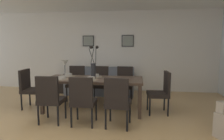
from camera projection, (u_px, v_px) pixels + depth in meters
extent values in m
plane|color=tan|center=(75.00, 130.00, 3.32)|extent=(9.00, 9.00, 0.00)
cube|color=silver|center=(105.00, 51.00, 6.36)|extent=(9.00, 0.10, 2.60)
cube|color=#3D2D23|center=(93.00, 79.00, 4.28)|extent=(2.20, 0.92, 0.05)
cube|color=#3D2D23|center=(139.00, 93.00, 4.58)|extent=(0.07, 0.07, 0.69)
cube|color=#3D2D23|center=(57.00, 90.00, 4.85)|extent=(0.07, 0.07, 0.69)
cube|color=#3D2D23|center=(140.00, 102.00, 3.79)|extent=(0.07, 0.07, 0.69)
cube|color=#3D2D23|center=(42.00, 98.00, 4.07)|extent=(0.07, 0.07, 0.69)
cube|color=black|center=(52.00, 101.00, 3.64)|extent=(0.45, 0.45, 0.08)
cube|color=black|center=(47.00, 90.00, 3.43)|extent=(0.42, 0.07, 0.48)
cylinder|color=black|center=(65.00, 109.00, 3.84)|extent=(0.04, 0.04, 0.38)
cylinder|color=black|center=(48.00, 109.00, 3.88)|extent=(0.04, 0.04, 0.38)
cylinder|color=black|center=(58.00, 116.00, 3.46)|extent=(0.04, 0.04, 0.38)
cylinder|color=black|center=(38.00, 115.00, 3.51)|extent=(0.04, 0.04, 0.38)
cube|color=black|center=(76.00, 85.00, 5.16)|extent=(0.46, 0.46, 0.08)
cube|color=black|center=(77.00, 74.00, 5.31)|extent=(0.42, 0.08, 0.48)
cylinder|color=black|center=(67.00, 95.00, 5.01)|extent=(0.04, 0.04, 0.38)
cylinder|color=black|center=(81.00, 95.00, 4.98)|extent=(0.04, 0.04, 0.38)
cylinder|color=black|center=(71.00, 91.00, 5.39)|extent=(0.04, 0.04, 0.38)
cylinder|color=black|center=(84.00, 92.00, 5.36)|extent=(0.04, 0.04, 0.38)
cube|color=black|center=(84.00, 102.00, 3.54)|extent=(0.45, 0.45, 0.08)
cube|color=black|center=(81.00, 91.00, 3.32)|extent=(0.42, 0.07, 0.48)
cylinder|color=black|center=(96.00, 111.00, 3.73)|extent=(0.04, 0.04, 0.38)
cylinder|color=black|center=(77.00, 110.00, 3.78)|extent=(0.04, 0.04, 0.38)
cylinder|color=black|center=(92.00, 118.00, 3.36)|extent=(0.04, 0.04, 0.38)
cylinder|color=black|center=(71.00, 117.00, 3.40)|extent=(0.04, 0.04, 0.38)
cube|color=black|center=(99.00, 85.00, 5.07)|extent=(0.45, 0.45, 0.08)
cube|color=black|center=(101.00, 75.00, 5.23)|extent=(0.42, 0.07, 0.48)
cylinder|color=black|center=(91.00, 95.00, 4.94)|extent=(0.04, 0.04, 0.38)
cylinder|color=black|center=(105.00, 96.00, 4.88)|extent=(0.04, 0.04, 0.38)
cylinder|color=black|center=(94.00, 92.00, 5.31)|extent=(0.04, 0.04, 0.38)
cylinder|color=black|center=(108.00, 92.00, 5.26)|extent=(0.04, 0.04, 0.38)
cube|color=black|center=(118.00, 104.00, 3.44)|extent=(0.47, 0.47, 0.08)
cube|color=black|center=(116.00, 92.00, 3.22)|extent=(0.42, 0.09, 0.48)
cylinder|color=black|center=(130.00, 113.00, 3.61)|extent=(0.04, 0.04, 0.38)
cylinder|color=black|center=(110.00, 112.00, 3.69)|extent=(0.04, 0.04, 0.38)
cylinder|color=black|center=(127.00, 121.00, 3.24)|extent=(0.04, 0.04, 0.38)
cylinder|color=black|center=(106.00, 119.00, 3.32)|extent=(0.04, 0.04, 0.38)
cube|color=black|center=(124.00, 86.00, 4.99)|extent=(0.45, 0.45, 0.08)
cube|color=black|center=(125.00, 75.00, 5.14)|extent=(0.42, 0.07, 0.48)
cylinder|color=black|center=(116.00, 96.00, 4.86)|extent=(0.04, 0.04, 0.38)
cylinder|color=black|center=(131.00, 97.00, 4.80)|extent=(0.04, 0.04, 0.38)
cylinder|color=black|center=(118.00, 93.00, 5.23)|extent=(0.04, 0.04, 0.38)
cylinder|color=black|center=(132.00, 93.00, 5.18)|extent=(0.04, 0.04, 0.38)
cube|color=black|center=(33.00, 91.00, 4.48)|extent=(0.47, 0.47, 0.08)
cube|color=black|center=(25.00, 80.00, 4.46)|extent=(0.09, 0.42, 0.48)
cylinder|color=black|center=(38.00, 102.00, 4.31)|extent=(0.04, 0.04, 0.38)
cylinder|color=black|center=(45.00, 98.00, 4.68)|extent=(0.04, 0.04, 0.38)
cylinder|color=black|center=(22.00, 102.00, 4.33)|extent=(0.04, 0.04, 0.38)
cylinder|color=black|center=(30.00, 98.00, 4.71)|extent=(0.04, 0.04, 0.38)
cube|color=black|center=(158.00, 94.00, 4.12)|extent=(0.47, 0.47, 0.08)
cube|color=black|center=(167.00, 83.00, 4.08)|extent=(0.09, 0.42, 0.48)
cylinder|color=black|center=(148.00, 102.00, 4.35)|extent=(0.04, 0.04, 0.38)
cylinder|color=black|center=(150.00, 107.00, 3.97)|extent=(0.04, 0.04, 0.38)
cylinder|color=black|center=(164.00, 102.00, 4.33)|extent=(0.04, 0.04, 0.38)
cylinder|color=black|center=(168.00, 108.00, 3.95)|extent=(0.04, 0.04, 0.38)
cylinder|color=#232326|center=(93.00, 71.00, 4.25)|extent=(0.11, 0.11, 0.34)
cylinder|color=black|center=(96.00, 56.00, 4.22)|extent=(0.05, 0.12, 0.37)
sphere|color=black|center=(97.00, 47.00, 4.20)|extent=(0.07, 0.07, 0.07)
cylinder|color=black|center=(92.00, 56.00, 4.27)|extent=(0.08, 0.05, 0.38)
sphere|color=black|center=(92.00, 47.00, 4.27)|extent=(0.07, 0.07, 0.07)
cylinder|color=black|center=(92.00, 56.00, 4.16)|extent=(0.15, 0.06, 0.36)
sphere|color=black|center=(91.00, 47.00, 4.11)|extent=(0.07, 0.07, 0.07)
cylinder|color=#7F705B|center=(62.00, 79.00, 4.16)|extent=(0.32, 0.32, 0.01)
cylinder|color=#B2ADA3|center=(62.00, 78.00, 4.15)|extent=(0.17, 0.17, 0.06)
cylinder|color=gray|center=(62.00, 77.00, 4.15)|extent=(0.13, 0.13, 0.04)
cylinder|color=#7F705B|center=(69.00, 76.00, 4.56)|extent=(0.32, 0.32, 0.01)
cylinder|color=#B2ADA3|center=(69.00, 75.00, 4.56)|extent=(0.17, 0.17, 0.06)
cylinder|color=gray|center=(69.00, 74.00, 4.56)|extent=(0.13, 0.13, 0.04)
cylinder|color=#7F705B|center=(91.00, 80.00, 4.07)|extent=(0.32, 0.32, 0.01)
cylinder|color=#B2ADA3|center=(91.00, 78.00, 4.07)|extent=(0.17, 0.17, 0.06)
cylinder|color=gray|center=(91.00, 78.00, 4.07)|extent=(0.13, 0.13, 0.04)
cylinder|color=#7F705B|center=(95.00, 77.00, 4.48)|extent=(0.32, 0.32, 0.01)
cylinder|color=#B2ADA3|center=(95.00, 75.00, 4.47)|extent=(0.17, 0.17, 0.06)
cylinder|color=gray|center=(95.00, 75.00, 4.47)|extent=(0.13, 0.13, 0.04)
cube|color=slate|center=(100.00, 87.00, 5.91)|extent=(2.07, 0.84, 0.42)
cube|color=slate|center=(102.00, 73.00, 6.19)|extent=(2.07, 0.16, 0.38)
cube|color=slate|center=(132.00, 78.00, 5.74)|extent=(0.10, 0.84, 0.20)
cube|color=slate|center=(70.00, 76.00, 6.00)|extent=(0.10, 0.84, 0.20)
cube|color=black|center=(65.00, 84.00, 6.03)|extent=(0.36, 0.36, 0.52)
cylinder|color=#4C4C51|center=(65.00, 75.00, 6.00)|extent=(0.12, 0.12, 0.08)
cylinder|color=#4C4C51|center=(65.00, 69.00, 5.98)|extent=(0.02, 0.02, 0.30)
cone|color=silver|center=(65.00, 63.00, 5.95)|extent=(0.22, 0.22, 0.18)
cube|color=black|center=(88.00, 41.00, 6.32)|extent=(0.38, 0.02, 0.35)
cube|color=gray|center=(88.00, 41.00, 6.31)|extent=(0.33, 0.01, 0.30)
cube|color=black|center=(128.00, 41.00, 6.15)|extent=(0.39, 0.02, 0.38)
cube|color=gray|center=(128.00, 41.00, 6.14)|extent=(0.34, 0.01, 0.33)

